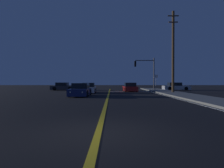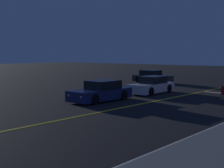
# 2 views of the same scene
# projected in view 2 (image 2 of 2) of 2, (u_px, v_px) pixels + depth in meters

# --- Properties ---
(lane_line_center) EXTENTS (0.20, 43.89, 0.01)m
(lane_line_center) POSITION_uv_depth(u_px,v_px,m) (112.00, 110.00, 18.04)
(lane_line_center) COLOR gold
(lane_line_center) RESTS_ON ground
(lane_line_edge_right) EXTENTS (0.16, 43.89, 0.01)m
(lane_line_edge_right) POSITION_uv_depth(u_px,v_px,m) (219.00, 125.00, 14.07)
(lane_line_edge_right) COLOR silver
(lane_line_edge_right) RESTS_ON ground
(car_side_waiting_charcoal) EXTENTS (4.27, 2.05, 1.34)m
(car_side_waiting_charcoal) POSITION_uv_depth(u_px,v_px,m) (152.00, 77.00, 35.11)
(car_side_waiting_charcoal) COLOR #2D2D33
(car_side_waiting_charcoal) RESTS_ON ground
(car_distant_tail_navy) EXTENTS (1.93, 4.60, 1.34)m
(car_distant_tail_navy) POSITION_uv_depth(u_px,v_px,m) (101.00, 92.00, 21.49)
(car_distant_tail_navy) COLOR navy
(car_distant_tail_navy) RESTS_ON ground
(car_parked_curb_white) EXTENTS (1.93, 4.52, 1.34)m
(car_parked_curb_white) POSITION_uv_depth(u_px,v_px,m) (152.00, 86.00, 25.65)
(car_parked_curb_white) COLOR silver
(car_parked_curb_white) RESTS_ON ground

